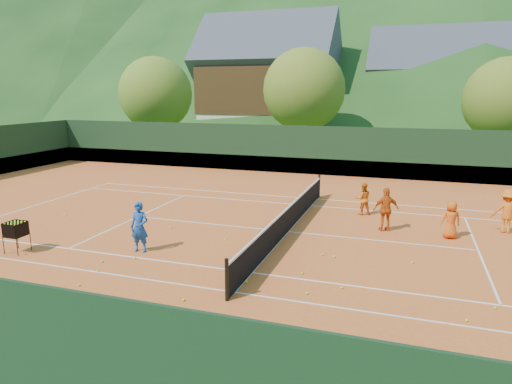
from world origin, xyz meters
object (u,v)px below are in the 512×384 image
(student_b, at_px, (386,209))
(tennis_net, at_px, (288,219))
(student_d, at_px, (507,211))
(chalet_mid, at_px, (433,92))
(coach, at_px, (140,227))
(student_a, at_px, (363,199))
(student_c, at_px, (451,220))
(chalet_left, at_px, (268,85))
(ball_hopper, at_px, (16,230))

(student_b, bearing_deg, tennis_net, -2.94)
(student_d, height_order, chalet_mid, chalet_mid)
(coach, height_order, student_a, coach)
(student_b, distance_m, student_c, 2.22)
(student_b, xyz_separation_m, chalet_left, (-13.39, 28.76, 4.81))
(student_b, distance_m, chalet_mid, 33.12)
(coach, distance_m, tennis_net, 5.37)
(tennis_net, bearing_deg, student_c, 10.84)
(student_b, xyz_separation_m, tennis_net, (-3.39, -1.24, -0.32))
(student_a, xyz_separation_m, ball_hopper, (-10.08, -8.22, 0.07))
(coach, distance_m, chalet_mid, 39.11)
(student_c, distance_m, student_d, 2.39)
(student_b, bearing_deg, student_c, 152.49)
(student_c, bearing_deg, tennis_net, -5.36)
(tennis_net, bearing_deg, coach, -137.95)
(coach, distance_m, student_c, 10.65)
(tennis_net, height_order, chalet_mid, chalet_mid)
(coach, height_order, student_b, coach)
(student_c, height_order, ball_hopper, student_c)
(student_c, height_order, chalet_mid, chalet_mid)
(student_b, height_order, chalet_mid, chalet_mid)
(ball_hopper, height_order, chalet_mid, chalet_mid)
(student_c, xyz_separation_m, chalet_left, (-15.60, 28.93, 4.96))
(coach, bearing_deg, ball_hopper, -166.17)
(student_c, distance_m, chalet_left, 33.24)
(student_d, relative_size, tennis_net, 0.13)
(student_d, height_order, chalet_left, chalet_left)
(tennis_net, relative_size, chalet_mid, 0.95)
(student_b, relative_size, chalet_left, 0.12)
(student_c, distance_m, ball_hopper, 14.59)
(tennis_net, bearing_deg, chalet_left, 108.43)
(student_c, relative_size, tennis_net, 0.11)
(coach, bearing_deg, tennis_net, 36.76)
(ball_hopper, bearing_deg, coach, 19.12)
(student_d, distance_m, tennis_net, 7.96)
(student_c, bearing_deg, coach, 9.75)
(student_a, height_order, tennis_net, student_a)
(student_a, height_order, student_d, student_d)
(coach, bearing_deg, student_c, 20.67)
(ball_hopper, relative_size, chalet_left, 0.07)
(tennis_net, xyz_separation_m, ball_hopper, (-7.72, -4.89, 0.25))
(student_c, relative_size, ball_hopper, 1.34)
(coach, xyz_separation_m, tennis_net, (3.98, 3.59, -0.32))
(student_a, distance_m, tennis_net, 4.09)
(student_a, relative_size, ball_hopper, 1.36)
(coach, xyz_separation_m, student_a, (6.34, 6.92, -0.14))
(student_b, relative_size, student_c, 1.22)
(tennis_net, distance_m, chalet_mid, 34.81)
(coach, distance_m, ball_hopper, 3.96)
(student_c, distance_m, chalet_mid, 33.21)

